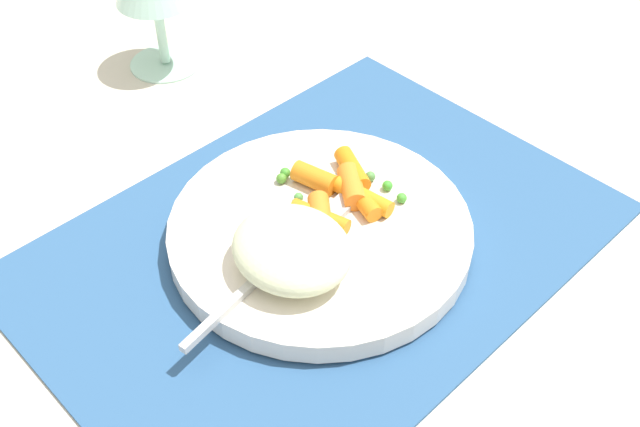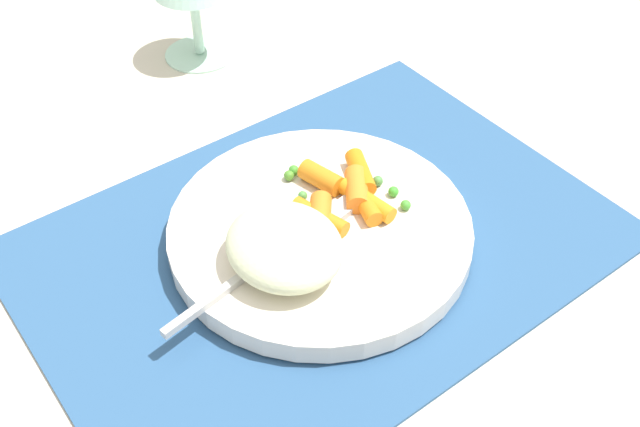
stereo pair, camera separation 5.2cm
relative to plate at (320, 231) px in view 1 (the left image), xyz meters
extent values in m
plane|color=beige|center=(0.00, 0.00, -0.01)|extent=(2.40, 2.40, 0.00)
cube|color=#2D5684|center=(0.00, 0.00, -0.01)|extent=(0.45, 0.32, 0.01)
cylinder|color=silver|center=(0.00, 0.00, 0.00)|extent=(0.24, 0.24, 0.02)
ellipsoid|color=beige|center=(-0.05, -0.02, 0.03)|extent=(0.08, 0.09, 0.04)
cylinder|color=orange|center=(0.04, -0.01, 0.02)|extent=(0.03, 0.04, 0.01)
cylinder|color=orange|center=(0.06, 0.02, 0.02)|extent=(0.03, 0.05, 0.02)
cylinder|color=orange|center=(0.00, 0.00, 0.02)|extent=(0.03, 0.05, 0.01)
cylinder|color=orange|center=(0.04, 0.01, 0.02)|extent=(0.04, 0.04, 0.02)
cylinder|color=orange|center=(0.00, 0.00, 0.02)|extent=(0.04, 0.04, 0.02)
cylinder|color=orange|center=(0.03, 0.03, 0.02)|extent=(0.02, 0.04, 0.02)
cylinder|color=orange|center=(0.04, -0.01, 0.02)|extent=(0.02, 0.05, 0.01)
sphere|color=#4C912E|center=(0.04, 0.02, 0.01)|extent=(0.01, 0.01, 0.01)
sphere|color=#4D8F3F|center=(0.00, -0.02, 0.01)|extent=(0.01, 0.01, 0.01)
sphere|color=green|center=(0.06, -0.03, 0.01)|extent=(0.01, 0.01, 0.01)
sphere|color=green|center=(0.07, -0.01, 0.01)|extent=(0.01, 0.01, 0.01)
sphere|color=#4E913B|center=(0.06, 0.03, 0.01)|extent=(0.01, 0.01, 0.01)
sphere|color=green|center=(0.00, 0.00, 0.01)|extent=(0.01, 0.01, 0.01)
sphere|color=green|center=(0.03, 0.04, 0.01)|extent=(0.01, 0.01, 0.01)
sphere|color=#4D9746|center=(0.01, 0.03, 0.01)|extent=(0.01, 0.01, 0.01)
sphere|color=#599742|center=(-0.02, 0.00, 0.01)|extent=(0.01, 0.01, 0.01)
sphere|color=#4F912F|center=(0.01, 0.06, 0.01)|extent=(0.01, 0.01, 0.01)
sphere|color=#449631|center=(0.02, 0.06, 0.01)|extent=(0.01, 0.01, 0.01)
sphere|color=green|center=(0.03, 0.00, 0.01)|extent=(0.01, 0.01, 0.01)
sphere|color=#53A13B|center=(-0.01, -0.02, 0.01)|extent=(0.01, 0.01, 0.01)
sphere|color=#4F8D46|center=(0.06, 0.01, 0.01)|extent=(0.01, 0.01, 0.01)
cube|color=beige|center=(0.02, 0.00, 0.01)|extent=(0.05, 0.02, 0.01)
cube|color=beige|center=(-0.07, -0.01, 0.01)|extent=(0.15, 0.03, 0.01)
cylinder|color=#B2E0CC|center=(0.07, 0.30, -0.01)|extent=(0.07, 0.07, 0.00)
cylinder|color=#B2E0CC|center=(0.07, 0.30, 0.02)|extent=(0.01, 0.01, 0.07)
camera|label=1|loc=(-0.29, -0.30, 0.42)|focal=42.86mm
camera|label=2|loc=(-0.25, -0.33, 0.42)|focal=42.86mm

